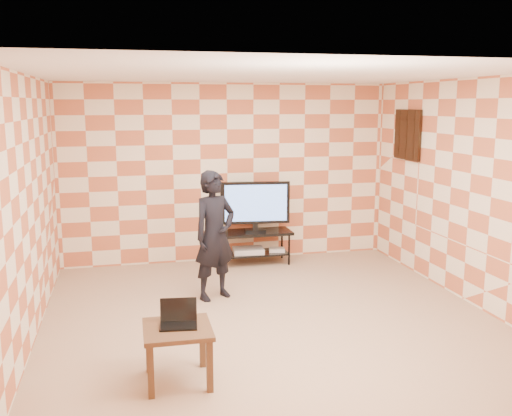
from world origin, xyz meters
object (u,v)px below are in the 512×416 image
at_px(tv_stand, 255,240).
at_px(person, 215,235).
at_px(tv, 255,204).
at_px(side_table, 178,337).

bearing_deg(tv_stand, person, -120.93).
bearing_deg(tv, side_table, -113.36).
height_order(tv_stand, side_table, same).
bearing_deg(tv_stand, tv, -83.40).
bearing_deg(tv, tv_stand, 96.60).
height_order(tv, person, person).
distance_m(tv, side_table, 3.83).
height_order(side_table, person, person).
distance_m(tv_stand, side_table, 3.80).
bearing_deg(person, tv_stand, 32.61).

